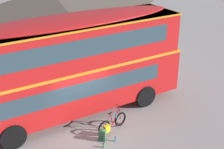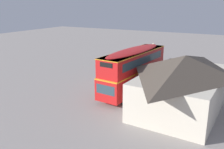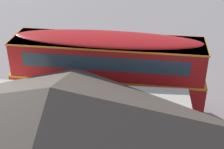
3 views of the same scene
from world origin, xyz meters
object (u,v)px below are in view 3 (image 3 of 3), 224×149
at_px(backpack_on_ground, 113,84).
at_px(touring_bicycle, 102,85).
at_px(double_decker_bus, 107,71).
at_px(water_bottle_blue_sports, 108,83).
at_px(water_bottle_green_metal, 117,83).

bearing_deg(backpack_on_ground, touring_bicycle, 25.12).
height_order(double_decker_bus, water_bottle_blue_sports, double_decker_bus).
bearing_deg(backpack_on_ground, water_bottle_green_metal, -119.31).
height_order(backpack_on_ground, water_bottle_green_metal, backpack_on_ground).
relative_size(double_decker_bus, backpack_on_ground, 19.98).
xyz_separation_m(touring_bicycle, water_bottle_blue_sports, (-0.35, -0.74, -0.27)).
height_order(double_decker_bus, backpack_on_ground, double_decker_bus).
bearing_deg(double_decker_bus, backpack_on_ground, -94.25).
bearing_deg(touring_bicycle, backpack_on_ground, -154.88).
xyz_separation_m(double_decker_bus, water_bottle_blue_sports, (0.20, -3.01, -2.54)).
distance_m(backpack_on_ground, water_bottle_green_metal, 0.54).
bearing_deg(water_bottle_blue_sports, touring_bicycle, 64.77).
height_order(touring_bicycle, water_bottle_blue_sports, touring_bicycle).
bearing_deg(touring_bicycle, double_decker_bus, 103.62).
xyz_separation_m(touring_bicycle, backpack_on_ground, (-0.75, -0.35, -0.09)).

